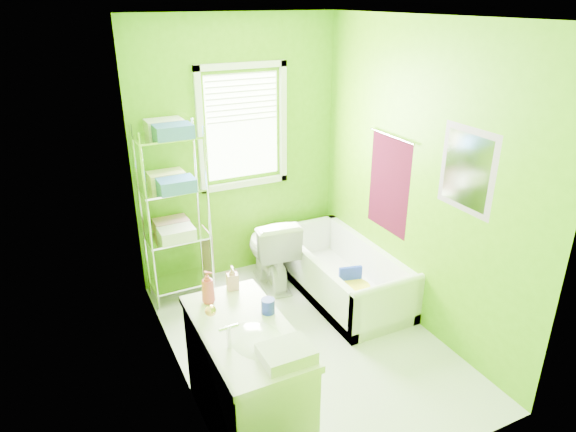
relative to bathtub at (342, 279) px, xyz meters
name	(u,v)px	position (x,y,z in m)	size (l,w,h in m)	color
ground	(305,341)	(-0.68, -0.52, -0.16)	(2.90, 2.90, 0.00)	silver
room_envelope	(307,169)	(-0.68, -0.52, 1.39)	(2.14, 2.94, 2.62)	#509607
window	(243,121)	(-0.63, 0.90, 1.45)	(0.92, 0.05, 1.22)	white
door	(223,343)	(-1.72, -1.52, 0.84)	(0.09, 0.80, 2.00)	white
right_wall_decor	(417,179)	(0.35, -0.54, 1.16)	(0.04, 1.48, 1.17)	#3F071A
bathtub	(342,279)	(0.00, 0.00, 0.00)	(0.73, 1.57, 0.51)	white
toilet	(270,250)	(-0.55, 0.48, 0.23)	(0.43, 0.76, 0.77)	white
vanity	(247,376)	(-1.47, -1.20, 0.27)	(0.55, 1.08, 1.05)	silver
wire_shelf_unit	(175,195)	(-1.42, 0.67, 0.90)	(0.59, 0.46, 1.73)	silver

